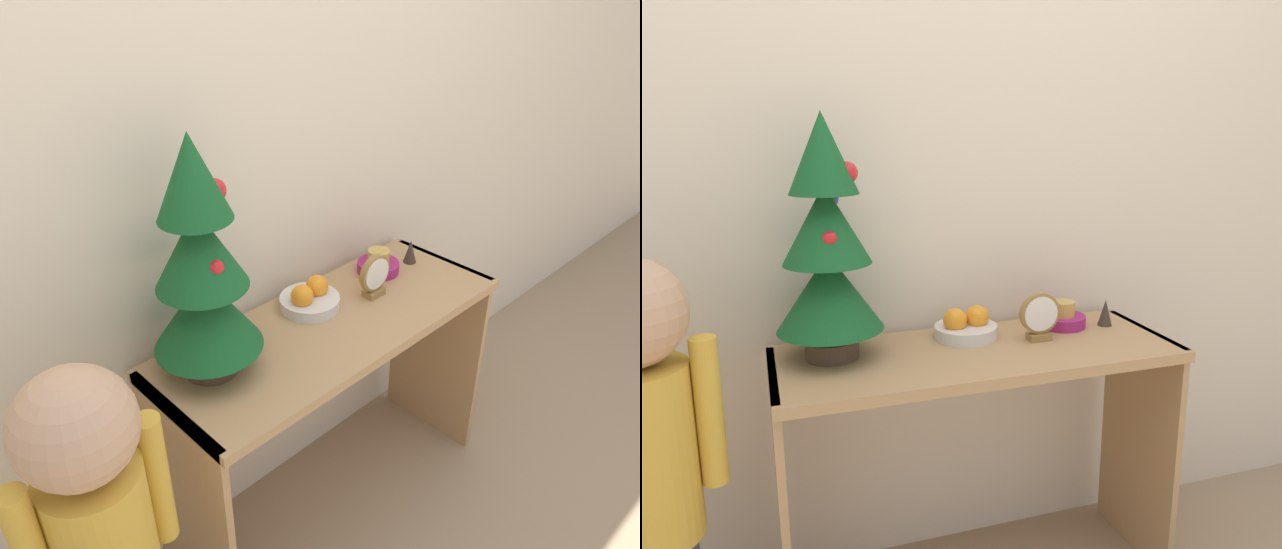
% 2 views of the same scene
% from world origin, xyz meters
% --- Properties ---
extents(back_wall, '(7.00, 0.05, 2.50)m').
position_xyz_m(back_wall, '(0.00, 0.46, 1.25)').
color(back_wall, beige).
rests_on(back_wall, ground_plane).
extents(console_table, '(1.08, 0.41, 0.72)m').
position_xyz_m(console_table, '(0.00, 0.21, 0.55)').
color(console_table, tan).
rests_on(console_table, ground_plane).
extents(mini_tree, '(0.27, 0.27, 0.62)m').
position_xyz_m(mini_tree, '(-0.38, 0.27, 1.01)').
color(mini_tree, '#4C3828').
rests_on(mini_tree, console_table).
extents(fruit_bowl, '(0.18, 0.18, 0.09)m').
position_xyz_m(fruit_bowl, '(0.00, 0.31, 0.75)').
color(fruit_bowl, silver).
rests_on(fruit_bowl, console_table).
extents(singing_bowl, '(0.14, 0.14, 0.08)m').
position_xyz_m(singing_bowl, '(0.31, 0.31, 0.75)').
color(singing_bowl, '#9E2366').
rests_on(singing_bowl, console_table).
extents(desk_clock, '(0.12, 0.04, 0.14)m').
position_xyz_m(desk_clock, '(0.19, 0.22, 0.79)').
color(desk_clock, olive).
rests_on(desk_clock, console_table).
extents(figurine, '(0.04, 0.04, 0.08)m').
position_xyz_m(figurine, '(0.43, 0.28, 0.76)').
color(figurine, '#382D23').
rests_on(figurine, console_table).
extents(child_figure, '(0.32, 0.23, 1.06)m').
position_xyz_m(child_figure, '(-0.80, 0.06, 0.69)').
color(child_figure, '#38384C').
rests_on(child_figure, ground_plane).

